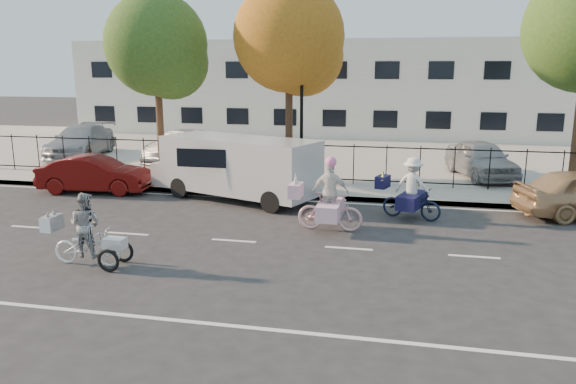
% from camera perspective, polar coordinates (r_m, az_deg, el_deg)
% --- Properties ---
extents(ground, '(120.00, 120.00, 0.00)m').
position_cam_1_polar(ground, '(14.74, -5.53, -4.97)').
color(ground, '#333334').
extents(road_markings, '(60.00, 9.52, 0.01)m').
position_cam_1_polar(road_markings, '(14.73, -5.53, -4.95)').
color(road_markings, silver).
rests_on(road_markings, ground).
extents(curb, '(60.00, 0.10, 0.15)m').
position_cam_1_polar(curb, '(19.42, -1.07, -0.34)').
color(curb, '#A8A399').
rests_on(curb, ground).
extents(sidewalk, '(60.00, 2.20, 0.15)m').
position_cam_1_polar(sidewalk, '(20.41, -0.40, 0.31)').
color(sidewalk, '#A8A399').
rests_on(sidewalk, ground).
extents(parking_lot, '(60.00, 15.60, 0.15)m').
position_cam_1_polar(parking_lot, '(29.03, 3.40, 4.01)').
color(parking_lot, '#A8A399').
rests_on(parking_lot, ground).
extents(iron_fence, '(58.00, 0.06, 1.50)m').
position_cam_1_polar(iron_fence, '(21.31, 0.24, 3.10)').
color(iron_fence, black).
rests_on(iron_fence, sidewalk).
extents(building, '(34.00, 10.00, 6.00)m').
position_cam_1_polar(building, '(38.64, 5.74, 10.50)').
color(building, silver).
rests_on(building, ground).
extents(lamppost, '(0.36, 0.36, 4.33)m').
position_cam_1_polar(lamppost, '(20.57, 1.39, 8.96)').
color(lamppost, black).
rests_on(lamppost, sidewalk).
extents(street_sign, '(0.85, 0.06, 1.80)m').
position_cam_1_polar(street_sign, '(21.30, -4.88, 4.46)').
color(street_sign, black).
rests_on(street_sign, sidewalk).
extents(zebra_trike, '(1.97, 0.74, 1.70)m').
position_cam_1_polar(zebra_trike, '(13.57, -19.80, -4.36)').
color(zebra_trike, white).
rests_on(zebra_trike, ground).
extents(unicorn_bike, '(2.05, 1.42, 2.08)m').
position_cam_1_polar(unicorn_bike, '(15.43, 4.18, -1.17)').
color(unicorn_bike, '#D3A0A8').
rests_on(unicorn_bike, ground).
extents(bull_bike, '(2.05, 1.45, 1.85)m').
position_cam_1_polar(bull_bike, '(16.99, 12.40, -0.24)').
color(bull_bike, black).
rests_on(bull_bike, ground).
extents(white_van, '(6.41, 3.76, 2.10)m').
position_cam_1_polar(white_van, '(19.01, -5.27, 2.67)').
color(white_van, silver).
rests_on(white_van, ground).
extents(red_sedan, '(4.10, 1.77, 1.31)m').
position_cam_1_polar(red_sedan, '(21.27, -18.99, 1.71)').
color(red_sedan, '#530B09').
rests_on(red_sedan, ground).
extents(pedestrian, '(0.70, 0.49, 1.82)m').
position_cam_1_polar(pedestrian, '(22.01, -9.80, 3.65)').
color(pedestrian, black).
rests_on(pedestrian, sidewalk).
extents(lot_car_a, '(2.84, 5.35, 1.48)m').
position_cam_1_polar(lot_car_a, '(29.07, -20.31, 4.88)').
color(lot_car_a, '#93959A').
rests_on(lot_car_a, parking_lot).
extents(lot_car_b, '(2.39, 5.09, 1.41)m').
position_cam_1_polar(lot_car_b, '(26.50, -10.64, 4.68)').
color(lot_car_b, white).
rests_on(lot_car_b, parking_lot).
extents(lot_car_c, '(2.29, 4.48, 1.41)m').
position_cam_1_polar(lot_car_c, '(25.70, -10.68, 4.44)').
color(lot_car_c, '#52555A').
rests_on(lot_car_c, parking_lot).
extents(lot_car_d, '(2.86, 4.57, 1.45)m').
position_cam_1_polar(lot_car_d, '(23.36, 19.02, 3.20)').
color(lot_car_d, '#93969A').
rests_on(lot_car_d, parking_lot).
extents(tree_west, '(3.94, 3.94, 7.22)m').
position_cam_1_polar(tree_west, '(22.78, -12.84, 13.90)').
color(tree_west, '#442D1D').
rests_on(tree_west, ground).
extents(tree_mid, '(4.13, 4.13, 7.58)m').
position_cam_1_polar(tree_mid, '(21.50, 0.52, 14.97)').
color(tree_mid, '#442D1D').
rests_on(tree_mid, ground).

